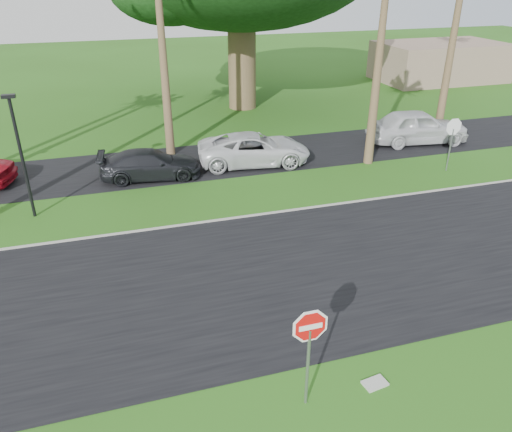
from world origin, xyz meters
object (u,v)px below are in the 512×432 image
object	(u,v)px
stop_sign_near	(309,339)
car_minivan	(254,149)
stop_sign_far	(453,134)
car_dark	(150,165)
car_pickup	(418,127)

from	to	relation	value
stop_sign_near	car_minivan	distance (m)	14.80
stop_sign_near	car_minivan	size ratio (longest dim) A/B	0.49
stop_sign_far	car_dark	xyz separation A→B (m)	(-13.30, 3.04, -1.13)
car_dark	stop_sign_near	bearing A→B (deg)	-167.55
car_dark	car_minivan	distance (m)	4.97
stop_sign_far	car_pickup	bearing A→B (deg)	-102.86
stop_sign_far	car_pickup	size ratio (longest dim) A/B	0.50
stop_sign_near	car_pickup	bearing A→B (deg)	50.31
car_minivan	car_pickup	distance (m)	9.27
car_minivan	car_pickup	size ratio (longest dim) A/B	1.01
stop_sign_near	car_minivan	bearing A→B (deg)	77.69
stop_sign_near	car_pickup	world-z (taller)	stop_sign_near
stop_sign_near	stop_sign_far	xyz separation A→B (m)	(11.50, 11.00, 0.00)
stop_sign_far	car_dark	size ratio (longest dim) A/B	0.59
car_minivan	car_pickup	bearing A→B (deg)	-79.51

